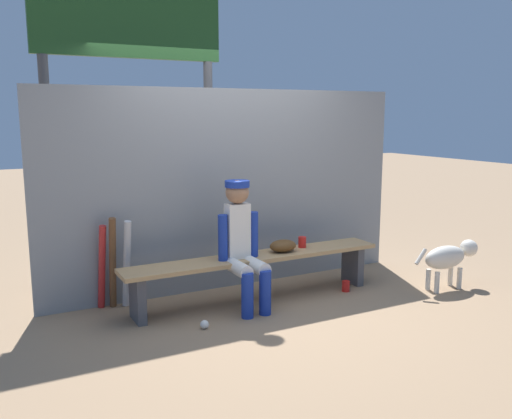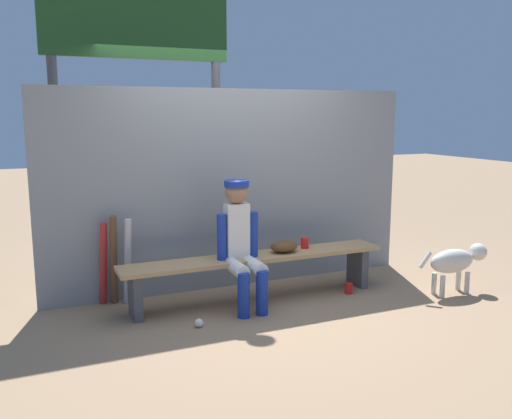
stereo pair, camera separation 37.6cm
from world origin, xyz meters
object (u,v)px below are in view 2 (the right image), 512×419
(bat_wood_dark, at_px, (114,260))
(player_seated, at_px, (241,240))
(baseball_glove, at_px, (284,246))
(dog, at_px, (456,261))
(cup_on_ground, at_px, (349,288))
(scoreboard, at_px, (144,50))
(bat_aluminum_silver, at_px, (128,262))
(baseball, at_px, (199,323))
(cup_on_bench, at_px, (305,243))
(dugout_bench, at_px, (256,265))
(bat_aluminum_red, at_px, (103,264))

(bat_wood_dark, bearing_deg, player_seated, -25.29)
(baseball_glove, xyz_separation_m, dog, (1.64, -0.61, -0.18))
(cup_on_ground, relative_size, dog, 0.13)
(bat_wood_dark, bearing_deg, scoreboard, 58.05)
(player_seated, relative_size, baseball_glove, 4.26)
(bat_aluminum_silver, bearing_deg, dog, -17.52)
(scoreboard, bearing_deg, baseball, -89.39)
(dog, bearing_deg, baseball_glove, 159.54)
(cup_on_bench, height_order, scoreboard, scoreboard)
(dugout_bench, bearing_deg, bat_aluminum_red, 162.25)
(scoreboard, distance_m, dog, 3.91)
(bat_aluminum_red, relative_size, cup_on_ground, 7.36)
(bat_wood_dark, height_order, cup_on_ground, bat_wood_dark)
(scoreboard, bearing_deg, bat_aluminum_red, -127.24)
(player_seated, relative_size, cup_on_ground, 10.84)
(scoreboard, relative_size, dog, 4.16)
(dugout_bench, relative_size, cup_on_ground, 24.05)
(player_seated, bearing_deg, dog, -13.24)
(baseball_glove, xyz_separation_m, bat_aluminum_red, (-1.68, 0.44, -0.11))
(bat_wood_dark, xyz_separation_m, cup_on_ground, (2.22, -0.60, -0.39))
(baseball_glove, bearing_deg, bat_aluminum_red, 165.29)
(dugout_bench, xyz_separation_m, cup_on_ground, (0.94, -0.20, -0.30))
(baseball_glove, height_order, bat_wood_dark, bat_wood_dark)
(player_seated, distance_m, bat_aluminum_silver, 1.10)
(dugout_bench, bearing_deg, baseball, -148.94)
(player_seated, bearing_deg, bat_aluminum_silver, 153.72)
(bat_wood_dark, bearing_deg, baseball_glove, -14.33)
(dugout_bench, bearing_deg, cup_on_ground, -11.80)
(cup_on_bench, bearing_deg, cup_on_ground, -34.66)
(cup_on_bench, bearing_deg, bat_aluminum_red, 168.96)
(dog, bearing_deg, bat_aluminum_red, 162.40)
(cup_on_ground, bearing_deg, player_seated, 175.57)
(dugout_bench, bearing_deg, cup_on_bench, 6.18)
(dugout_bench, xyz_separation_m, cup_on_bench, (0.57, 0.06, 0.15))
(cup_on_bench, bearing_deg, dugout_bench, -173.82)
(player_seated, bearing_deg, baseball, -148.11)
(dugout_bench, height_order, dog, dog)
(player_seated, bearing_deg, baseball_glove, 12.24)
(player_seated, height_order, bat_aluminum_silver, player_seated)
(player_seated, height_order, bat_wood_dark, player_seated)
(player_seated, bearing_deg, cup_on_bench, 12.52)
(cup_on_bench, bearing_deg, dog, -26.09)
(player_seated, distance_m, bat_aluminum_red, 1.32)
(cup_on_bench, xyz_separation_m, scoreboard, (-1.31, 1.21, 1.95))
(player_seated, bearing_deg, cup_on_ground, -4.43)
(dog, bearing_deg, cup_on_bench, 153.91)
(dugout_bench, distance_m, baseball, 0.90)
(bat_aluminum_red, bearing_deg, cup_on_bench, -11.04)
(cup_on_bench, relative_size, scoreboard, 0.03)
(dugout_bench, xyz_separation_m, scoreboard, (-0.74, 1.27, 2.10))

